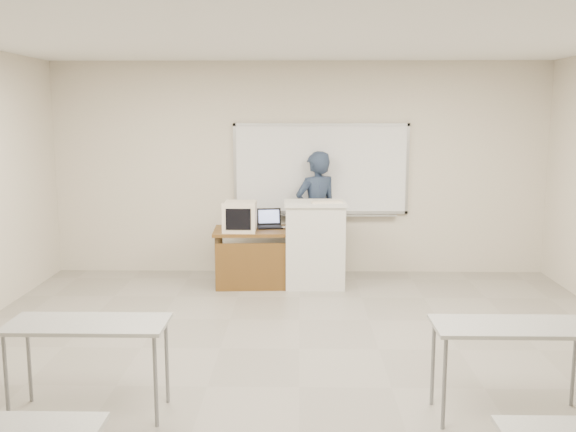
{
  "coord_description": "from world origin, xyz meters",
  "views": [
    {
      "loc": [
        -0.0,
        -5.1,
        2.29
      ],
      "look_at": [
        -0.13,
        2.2,
        1.11
      ],
      "focal_mm": 40.0,
      "sensor_mm": 36.0,
      "label": 1
    }
  ],
  "objects_px": {
    "whiteboard": "(321,170)",
    "crt_monitor": "(240,216)",
    "podium": "(315,244)",
    "keyboard": "(327,202)",
    "instructor_desk": "(269,246)",
    "presenter": "(316,214)",
    "laptop": "(270,223)",
    "mouse": "(285,227)"
  },
  "relations": [
    {
      "from": "whiteboard",
      "to": "crt_monitor",
      "type": "distance_m",
      "value": 1.44
    },
    {
      "from": "podium",
      "to": "keyboard",
      "type": "distance_m",
      "value": 0.61
    },
    {
      "from": "whiteboard",
      "to": "instructor_desk",
      "type": "distance_m",
      "value": 1.4
    },
    {
      "from": "whiteboard",
      "to": "presenter",
      "type": "xyz_separation_m",
      "value": [
        -0.07,
        -0.14,
        -0.6
      ]
    },
    {
      "from": "laptop",
      "to": "keyboard",
      "type": "bearing_deg",
      "value": -34.61
    },
    {
      "from": "laptop",
      "to": "mouse",
      "type": "xyz_separation_m",
      "value": [
        0.2,
        -0.11,
        -0.04
      ]
    },
    {
      "from": "keyboard",
      "to": "mouse",
      "type": "bearing_deg",
      "value": 145.96
    },
    {
      "from": "instructor_desk",
      "to": "keyboard",
      "type": "distance_m",
      "value": 0.97
    },
    {
      "from": "whiteboard",
      "to": "crt_monitor",
      "type": "xyz_separation_m",
      "value": [
        -1.08,
        -0.79,
        -0.54
      ]
    },
    {
      "from": "mouse",
      "to": "keyboard",
      "type": "xyz_separation_m",
      "value": [
        0.55,
        -0.27,
        0.38
      ]
    },
    {
      "from": "whiteboard",
      "to": "keyboard",
      "type": "height_order",
      "value": "whiteboard"
    },
    {
      "from": "mouse",
      "to": "whiteboard",
      "type": "bearing_deg",
      "value": 36.61
    },
    {
      "from": "whiteboard",
      "to": "podium",
      "type": "xyz_separation_m",
      "value": [
        -0.1,
        -0.77,
        -0.91
      ]
    },
    {
      "from": "instructor_desk",
      "to": "presenter",
      "type": "height_order",
      "value": "presenter"
    },
    {
      "from": "whiteboard",
      "to": "laptop",
      "type": "bearing_deg",
      "value": -143.83
    },
    {
      "from": "presenter",
      "to": "keyboard",
      "type": "bearing_deg",
      "value": 70.5
    },
    {
      "from": "whiteboard",
      "to": "instructor_desk",
      "type": "bearing_deg",
      "value": -131.91
    },
    {
      "from": "mouse",
      "to": "presenter",
      "type": "distance_m",
      "value": 0.66
    },
    {
      "from": "keyboard",
      "to": "presenter",
      "type": "height_order",
      "value": "presenter"
    },
    {
      "from": "keyboard",
      "to": "whiteboard",
      "type": "bearing_deg",
      "value": 85.39
    },
    {
      "from": "instructor_desk",
      "to": "podium",
      "type": "xyz_separation_m",
      "value": [
        0.6,
        0.01,
        0.02
      ]
    },
    {
      "from": "instructor_desk",
      "to": "mouse",
      "type": "bearing_deg",
      "value": 36.06
    },
    {
      "from": "instructor_desk",
      "to": "whiteboard",
      "type": "bearing_deg",
      "value": 45.15
    },
    {
      "from": "podium",
      "to": "keyboard",
      "type": "height_order",
      "value": "keyboard"
    },
    {
      "from": "podium",
      "to": "presenter",
      "type": "height_order",
      "value": "presenter"
    },
    {
      "from": "instructor_desk",
      "to": "laptop",
      "type": "distance_m",
      "value": 0.37
    },
    {
      "from": "whiteboard",
      "to": "mouse",
      "type": "bearing_deg",
      "value": -128.98
    },
    {
      "from": "presenter",
      "to": "crt_monitor",
      "type": "bearing_deg",
      "value": 4.53
    },
    {
      "from": "instructor_desk",
      "to": "podium",
      "type": "bearing_deg",
      "value": -1.8
    },
    {
      "from": "keyboard",
      "to": "presenter",
      "type": "distance_m",
      "value": 0.81
    },
    {
      "from": "crt_monitor",
      "to": "podium",
      "type": "bearing_deg",
      "value": 2.33
    },
    {
      "from": "instructor_desk",
      "to": "presenter",
      "type": "xyz_separation_m",
      "value": [
        0.63,
        0.64,
        0.33
      ]
    },
    {
      "from": "whiteboard",
      "to": "keyboard",
      "type": "xyz_separation_m",
      "value": [
        0.05,
        -0.89,
        -0.33
      ]
    },
    {
      "from": "podium",
      "to": "whiteboard",
      "type": "bearing_deg",
      "value": 81.77
    },
    {
      "from": "podium",
      "to": "keyboard",
      "type": "bearing_deg",
      "value": -39.63
    },
    {
      "from": "whiteboard",
      "to": "podium",
      "type": "bearing_deg",
      "value": -97.25
    },
    {
      "from": "instructor_desk",
      "to": "podium",
      "type": "distance_m",
      "value": 0.6
    },
    {
      "from": "podium",
      "to": "instructor_desk",
      "type": "bearing_deg",
      "value": -179.84
    },
    {
      "from": "crt_monitor",
      "to": "mouse",
      "type": "distance_m",
      "value": 0.63
    },
    {
      "from": "whiteboard",
      "to": "podium",
      "type": "relative_size",
      "value": 2.18
    },
    {
      "from": "laptop",
      "to": "keyboard",
      "type": "xyz_separation_m",
      "value": [
        0.75,
        -0.38,
        0.34
      ]
    },
    {
      "from": "instructor_desk",
      "to": "laptop",
      "type": "bearing_deg",
      "value": 87.19
    }
  ]
}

